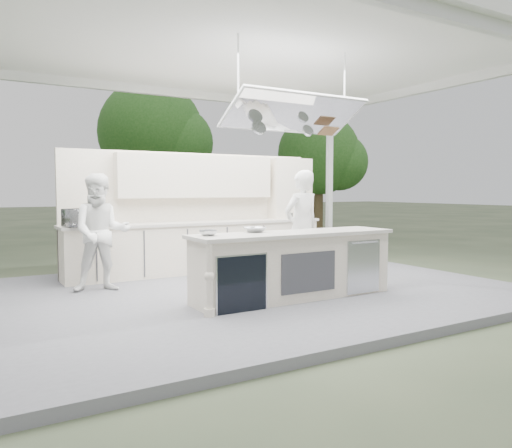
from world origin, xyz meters
TOP-DOWN VIEW (x-y plane):
  - ground at (0.00, 0.00)m, footprint 90.00×90.00m
  - stage_deck at (0.00, 0.00)m, footprint 8.00×6.00m
  - tent at (0.00, -0.01)m, footprint 8.20×6.20m
  - demo_island at (0.18, -0.91)m, footprint 3.10×0.79m
  - back_counter at (0.00, 1.90)m, footprint 5.08×0.72m
  - back_wall_unit at (0.44, 2.11)m, footprint 5.05×0.48m
  - tree_cluster at (-0.16, 9.77)m, footprint 19.55×9.40m
  - head_chef at (0.91, -0.10)m, footprint 0.73×0.52m
  - sous_chef at (-2.05, 1.01)m, footprint 1.00×0.86m
  - toaster_oven at (-2.20, 1.70)m, footprint 0.60×0.48m
  - bowl_large at (-0.30, -0.65)m, footprint 0.35×0.35m
  - bowl_small at (-1.10, -0.80)m, footprint 0.26×0.26m

SIDE VIEW (x-z plane):
  - ground at x=0.00m, z-range 0.00..0.00m
  - stage_deck at x=0.00m, z-range 0.00..0.12m
  - demo_island at x=0.18m, z-range 0.12..1.07m
  - back_counter at x=0.00m, z-range 0.12..1.07m
  - sous_chef at x=-2.05m, z-range 0.12..1.92m
  - head_chef at x=0.91m, z-range 0.12..1.99m
  - bowl_large at x=-0.30m, z-range 1.07..1.14m
  - bowl_small at x=-1.10m, z-range 1.07..1.14m
  - toaster_oven at x=-2.20m, z-range 1.07..1.36m
  - back_wall_unit at x=0.44m, z-range 0.45..2.70m
  - tree_cluster at x=-0.16m, z-range 0.36..6.21m
  - tent at x=0.00m, z-range 1.78..5.64m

